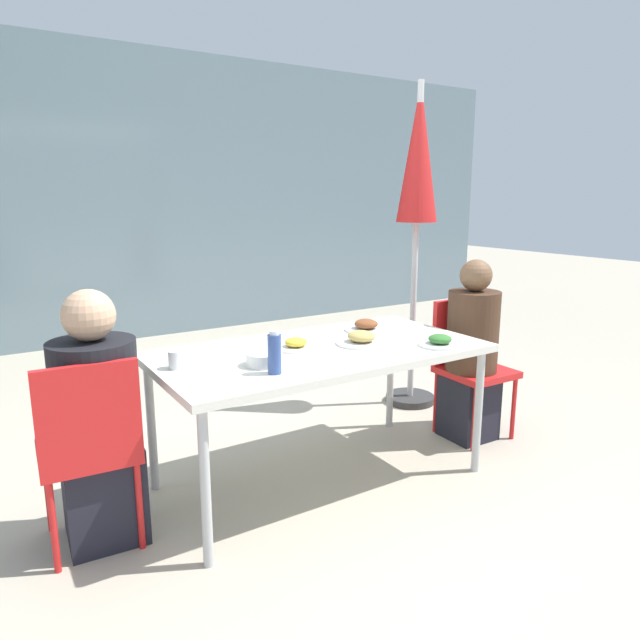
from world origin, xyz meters
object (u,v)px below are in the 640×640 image
at_px(chair_left, 89,441).
at_px(drinking_cup, 177,360).
at_px(salad_bowl, 264,359).
at_px(closed_umbrella, 418,178).
at_px(person_left, 98,427).
at_px(chair_right, 467,357).
at_px(bottle, 274,353).
at_px(person_right, 471,355).

distance_m(chair_left, drinking_cup, 0.50).
bearing_deg(salad_bowl, drinking_cup, 154.67).
bearing_deg(closed_umbrella, person_left, -165.74).
relative_size(chair_right, drinking_cup, 10.41).
distance_m(closed_umbrella, drinking_cup, 2.22).
height_order(person_left, bottle, person_left).
distance_m(chair_left, salad_bowl, 0.82).
bearing_deg(drinking_cup, salad_bowl, -25.33).
height_order(chair_right, bottle, bottle).
bearing_deg(drinking_cup, closed_umbrella, 17.13).
height_order(closed_umbrella, drinking_cup, closed_umbrella).
bearing_deg(person_right, salad_bowl, 4.89).
xyz_separation_m(person_left, closed_umbrella, (2.31, 0.59, 1.11)).
xyz_separation_m(chair_left, bottle, (0.76, -0.25, 0.33)).
bearing_deg(bottle, person_left, 155.25).
relative_size(chair_left, person_right, 0.76).
bearing_deg(bottle, chair_right, 11.28).
relative_size(person_left, bottle, 5.81).
height_order(closed_umbrella, salad_bowl, closed_umbrella).
bearing_deg(chair_right, closed_umbrella, -94.42).
bearing_deg(closed_umbrella, salad_bowl, -154.14).
xyz_separation_m(chair_left, salad_bowl, (0.77, -0.11, 0.26)).
height_order(person_right, bottle, person_right).
xyz_separation_m(closed_umbrella, bottle, (-1.61, -0.91, -0.80)).
height_order(chair_left, person_right, person_right).
bearing_deg(chair_right, person_left, 0.98).
xyz_separation_m(person_right, bottle, (-1.50, -0.23, 0.29)).
bearing_deg(closed_umbrella, chair_right, -95.75).
relative_size(chair_right, bottle, 4.43).
bearing_deg(chair_left, closed_umbrella, 19.19).
bearing_deg(salad_bowl, chair_right, 6.38).
relative_size(drinking_cup, salad_bowl, 0.48).
distance_m(chair_right, closed_umbrella, 1.28).
xyz_separation_m(chair_left, drinking_cup, (0.41, 0.06, 0.27)).
bearing_deg(salad_bowl, bottle, -96.91).
height_order(chair_left, salad_bowl, chair_left).
xyz_separation_m(person_left, chair_right, (2.25, -0.01, -0.02)).
distance_m(chair_left, bottle, 0.86).
bearing_deg(drinking_cup, person_left, 177.63).
bearing_deg(salad_bowl, person_left, 165.53).
bearing_deg(person_right, chair_left, 0.93).
xyz_separation_m(person_right, closed_umbrella, (0.11, 0.68, 1.10)).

